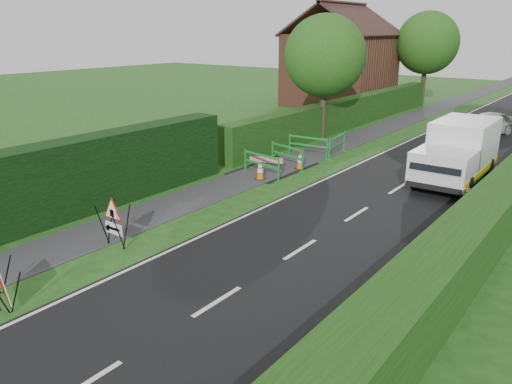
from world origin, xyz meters
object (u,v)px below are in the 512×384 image
Objects in this scene: red_rect_sign at (1,283)px; triangle_sign at (112,218)px; hatchback_car at (488,124)px; works_van at (458,151)px.

triangle_sign is at bearing 116.56° from red_rect_sign.
red_rect_sign is 0.97× the size of triangle_sign.
hatchback_car is at bearing 77.84° from triangle_sign.
red_rect_sign is at bearing -109.32° from works_van.
triangle_sign is 0.23× the size of works_van.
red_rect_sign is at bearing -81.91° from triangle_sign.
hatchback_car is (3.93, 26.25, 0.16)m from red_rect_sign.
hatchback_car is at bearing 96.20° from works_van.
works_van reaches higher than triangle_sign.
hatchback_car reaches higher than red_rect_sign.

